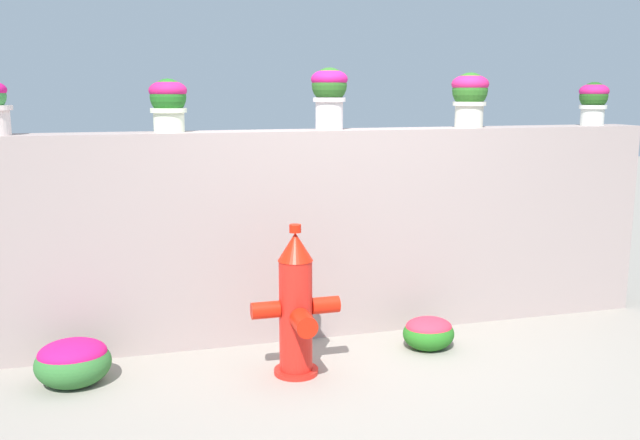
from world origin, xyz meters
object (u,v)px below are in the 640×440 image
potted_plant_4 (593,100)px  fire_hydrant (296,307)px  potted_plant_1 (168,101)px  flower_bush_left (429,332)px  potted_plant_3 (470,94)px  potted_plant_2 (329,91)px  flower_bush_right (73,360)px

potted_plant_4 → fire_hydrant: 3.00m
potted_plant_1 → flower_bush_left: 2.40m
potted_plant_1 → potted_plant_3: (2.22, -0.02, 0.04)m
potted_plant_1 → potted_plant_2: potted_plant_2 is taller
potted_plant_3 → fire_hydrant: (-1.53, -0.72, -1.31)m
potted_plant_1 → potted_plant_4: potted_plant_1 is taller
potted_plant_2 → potted_plant_3: size_ratio=1.07×
potted_plant_2 → flower_bush_left: bearing=-43.4°
fire_hydrant → flower_bush_left: bearing=11.0°
potted_plant_2 → flower_bush_right: (-1.80, -0.51, -1.63)m
fire_hydrant → flower_bush_left: size_ratio=2.67×
potted_plant_2 → flower_bush_left: 1.84m
potted_plant_2 → potted_plant_3: (1.10, -0.01, -0.02)m
fire_hydrant → potted_plant_1: bearing=133.2°
potted_plant_3 → flower_bush_right: 3.35m
potted_plant_3 → potted_plant_4: 1.09m
potted_plant_2 → flower_bush_left: size_ratio=1.20×
potted_plant_2 → fire_hydrant: (-0.43, -0.74, -1.34)m
potted_plant_1 → flower_bush_left: bearing=-17.8°
potted_plant_3 → flower_bush_left: 1.80m
potted_plant_3 → flower_bush_left: potted_plant_3 is taller
potted_plant_3 → fire_hydrant: 2.14m
potted_plant_4 → flower_bush_right: bearing=-172.8°
potted_plant_1 → potted_plant_2: size_ratio=0.81×
potted_plant_3 → fire_hydrant: potted_plant_3 is taller
potted_plant_3 → potted_plant_1: bearing=179.5°
flower_bush_right → potted_plant_1: bearing=37.7°
potted_plant_1 → flower_bush_right: (-0.67, -0.52, -1.57)m
potted_plant_4 → flower_bush_right: potted_plant_4 is taller
flower_bush_right → fire_hydrant: bearing=-9.3°
flower_bush_left → flower_bush_right: (-2.37, 0.03, 0.03)m
potted_plant_1 → fire_hydrant: size_ratio=0.37×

